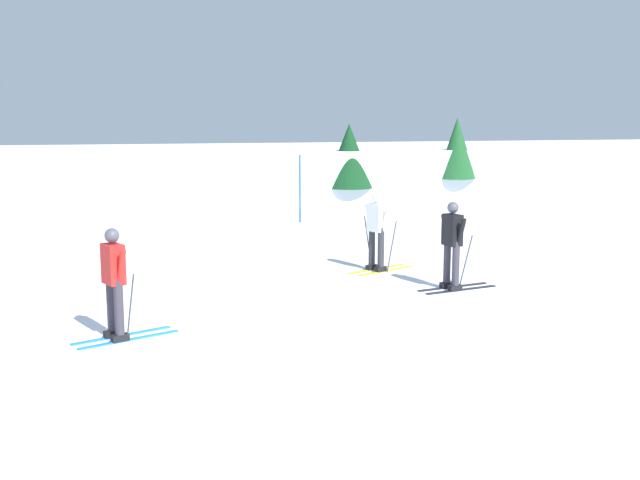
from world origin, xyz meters
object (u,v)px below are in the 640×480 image
skier_red (115,281)px  trail_marker_pole (300,189)px  skier_white (377,229)px  conifer_far_left (457,148)px  conifer_far_right (349,156)px  skier_black (452,243)px

skier_red → trail_marker_pole: 12.79m
skier_white → conifer_far_left: (7.03, 12.61, 1.06)m
skier_white → conifer_far_right: 13.14m
skier_red → trail_marker_pole: size_ratio=0.82×
skier_black → skier_red: 6.53m
skier_white → trail_marker_pole: size_ratio=0.82×
skier_red → conifer_far_left: bearing=53.5°
conifer_far_left → conifer_far_right: bearing=177.2°
skier_white → conifer_far_right: bearing=77.8°
skier_white → conifer_far_left: bearing=60.9°
trail_marker_pole → skier_black: bearing=-83.8°
skier_black → trail_marker_pole: (-1.05, 9.67, 0.13)m
conifer_far_right → conifer_far_left: bearing=-2.8°
trail_marker_pole → skier_white: bearing=-88.9°
skier_black → skier_red: size_ratio=1.00×
skier_white → trail_marker_pole: (-0.15, 7.67, 0.13)m
skier_red → trail_marker_pole: bearing=66.2°
conifer_far_left → conifer_far_right: size_ratio=1.08×
skier_white → conifer_far_right: (2.78, 12.82, 0.80)m
skier_black → conifer_far_right: size_ratio=0.59×
skier_white → trail_marker_pole: trail_marker_pole is taller
skier_white → skier_black: bearing=-65.8°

